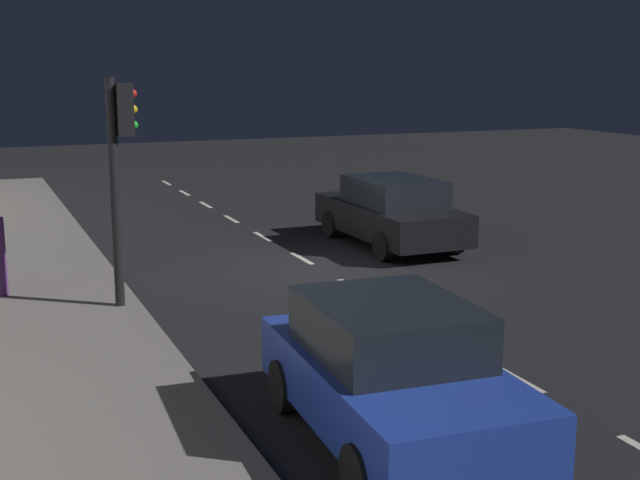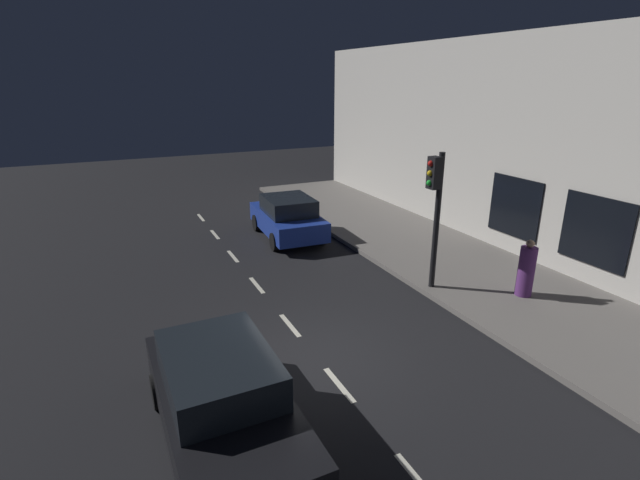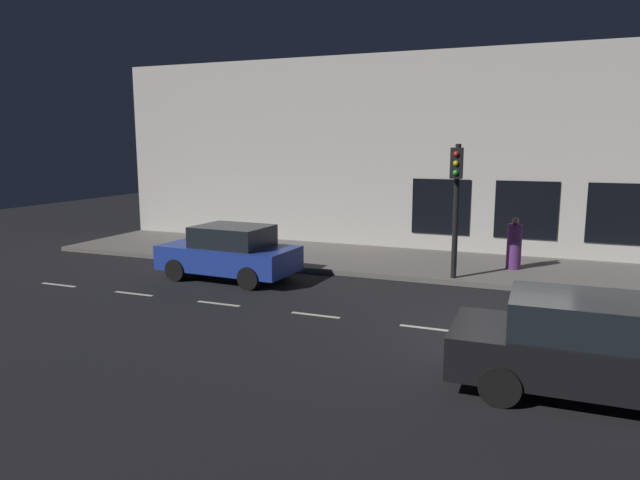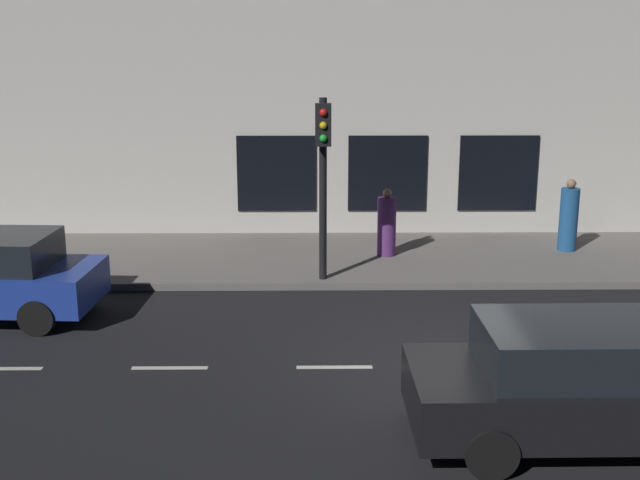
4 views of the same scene
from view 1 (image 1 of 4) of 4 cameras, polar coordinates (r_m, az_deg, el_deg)
The scene contains 5 objects.
ground_plane at distance 17.72m, azimuth -0.01°, elevation -1.89°, with size 60.00×60.00×0.00m, color black.
lane_centre_line at distance 18.62m, azimuth -1.20°, elevation -1.22°, with size 0.12×27.20×0.01m.
traffic_light at distance 14.45m, azimuth -13.08°, elevation 5.44°, with size 0.50×0.32×3.77m.
parked_car_0 at distance 19.85m, azimuth 4.72°, elevation 1.87°, with size 2.00×4.46×1.58m.
parked_car_1 at distance 9.63m, azimuth 4.77°, elevation -8.75°, with size 2.15×4.07×1.58m.
Camera 1 is at (6.65, 15.89, 4.13)m, focal length 48.48 mm.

